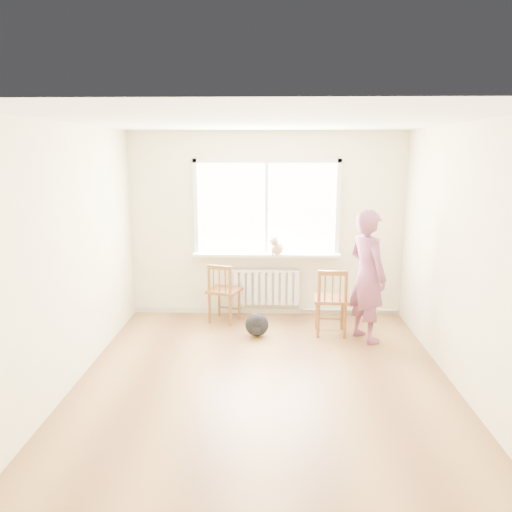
# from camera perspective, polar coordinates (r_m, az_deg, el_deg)

# --- Properties ---
(floor) EXTENTS (4.50, 4.50, 0.00)m
(floor) POSITION_cam_1_polar(r_m,az_deg,el_deg) (5.55, 0.94, -13.91)
(floor) COLOR #9A6E3F
(floor) RESTS_ON ground
(ceiling) EXTENTS (4.50, 4.50, 0.00)m
(ceiling) POSITION_cam_1_polar(r_m,az_deg,el_deg) (5.00, 1.05, 15.16)
(ceiling) COLOR white
(ceiling) RESTS_ON back_wall
(back_wall) EXTENTS (4.00, 0.01, 2.70)m
(back_wall) POSITION_cam_1_polar(r_m,az_deg,el_deg) (7.32, 1.21, 3.56)
(back_wall) COLOR #EFE8BF
(back_wall) RESTS_ON ground
(window) EXTENTS (2.12, 0.05, 1.42)m
(window) POSITION_cam_1_polar(r_m,az_deg,el_deg) (7.26, 1.22, 5.97)
(window) COLOR white
(window) RESTS_ON back_wall
(windowsill) EXTENTS (2.15, 0.22, 0.04)m
(windowsill) POSITION_cam_1_polar(r_m,az_deg,el_deg) (7.29, 1.19, 0.17)
(windowsill) COLOR white
(windowsill) RESTS_ON back_wall
(radiator) EXTENTS (1.00, 0.12, 0.55)m
(radiator) POSITION_cam_1_polar(r_m,az_deg,el_deg) (7.42, 1.17, -3.52)
(radiator) COLOR white
(radiator) RESTS_ON back_wall
(heating_pipe) EXTENTS (1.40, 0.04, 0.04)m
(heating_pipe) POSITION_cam_1_polar(r_m,az_deg,el_deg) (7.65, 10.62, -6.06)
(heating_pipe) COLOR silver
(heating_pipe) RESTS_ON back_wall
(baseboard) EXTENTS (4.00, 0.03, 0.08)m
(baseboard) POSITION_cam_1_polar(r_m,az_deg,el_deg) (7.61, 1.16, -6.26)
(baseboard) COLOR beige
(baseboard) RESTS_ON ground
(chair_left) EXTENTS (0.54, 0.52, 0.86)m
(chair_left) POSITION_cam_1_polar(r_m,az_deg,el_deg) (7.14, -3.79, -4.21)
(chair_left) COLOR brown
(chair_left) RESTS_ON floor
(chair_right) EXTENTS (0.47, 0.45, 0.91)m
(chair_right) POSITION_cam_1_polar(r_m,az_deg,el_deg) (6.69, 8.60, -5.19)
(chair_right) COLOR brown
(chair_right) RESTS_ON floor
(person) EXTENTS (0.66, 0.74, 1.71)m
(person) POSITION_cam_1_polar(r_m,az_deg,el_deg) (6.52, 12.60, -2.24)
(person) COLOR #C64246
(person) RESTS_ON floor
(cat) EXTENTS (0.29, 0.44, 0.31)m
(cat) POSITION_cam_1_polar(r_m,az_deg,el_deg) (7.17, 2.40, 1.14)
(cat) COLOR beige
(cat) RESTS_ON windowsill
(backpack) EXTENTS (0.32, 0.24, 0.31)m
(backpack) POSITION_cam_1_polar(r_m,az_deg,el_deg) (6.68, 0.10, -7.87)
(backpack) COLOR black
(backpack) RESTS_ON floor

